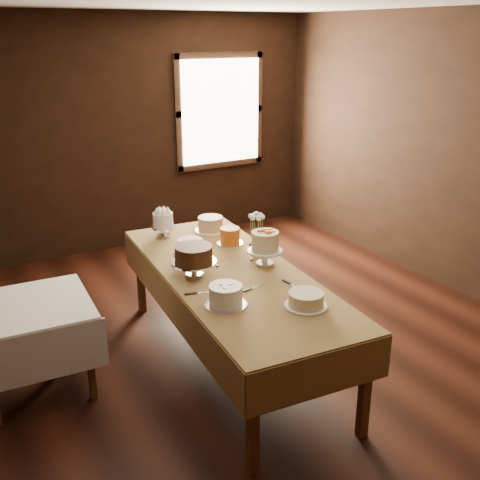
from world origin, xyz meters
name	(u,v)px	position (x,y,z in m)	size (l,w,h in m)	color
floor	(252,351)	(0.00, 0.00, 0.00)	(5.00, 6.00, 0.01)	black
wall_back	(123,135)	(0.00, 3.00, 1.40)	(5.00, 0.02, 2.80)	black
wall_right	(471,159)	(2.50, 0.00, 1.40)	(0.02, 6.00, 2.80)	black
window	(221,111)	(1.30, 2.94, 1.60)	(1.10, 0.05, 1.30)	#FFEABF
display_table	(232,279)	(-0.22, -0.05, 0.74)	(1.22, 2.67, 0.80)	#4D2D17
side_table	(31,315)	(-1.67, 0.37, 0.62)	(0.89, 0.89, 0.70)	#4D2D17
cake_meringue	(163,225)	(-0.36, 0.98, 0.91)	(0.25, 0.25, 0.23)	silver
cake_speckled	(210,224)	(0.08, 0.90, 0.87)	(0.29, 0.29, 0.14)	white
cake_lattice	(190,247)	(-0.32, 0.49, 0.85)	(0.30, 0.30, 0.10)	white
cake_caramel	(230,236)	(0.07, 0.51, 0.87)	(0.23, 0.23, 0.15)	silver
cake_chocolate	(194,262)	(-0.50, 0.04, 0.92)	(0.37, 0.37, 0.25)	silver
cake_flowers	(265,250)	(0.09, -0.05, 0.93)	(0.28, 0.28, 0.29)	white
cake_swirl	(226,296)	(-0.54, -0.53, 0.87)	(0.29, 0.29, 0.15)	silver
cake_cream	(306,300)	(-0.07, -0.82, 0.85)	(0.30, 0.30, 0.10)	white
cake_server_a	(259,285)	(-0.17, -0.38, 0.81)	(0.24, 0.03, 0.01)	silver
cake_server_b	(297,288)	(0.05, -0.55, 0.81)	(0.24, 0.03, 0.01)	silver
cake_server_c	(209,260)	(-0.27, 0.26, 0.81)	(0.24, 0.03, 0.01)	silver
cake_server_d	(255,254)	(0.14, 0.19, 0.81)	(0.24, 0.03, 0.01)	silver
cake_server_e	(207,292)	(-0.55, -0.28, 0.81)	(0.24, 0.03, 0.01)	silver
flower_vase	(256,244)	(0.18, 0.23, 0.87)	(0.13, 0.13, 0.13)	#2D2823
flower_bouquet	(256,223)	(0.18, 0.23, 1.06)	(0.14, 0.14, 0.20)	white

